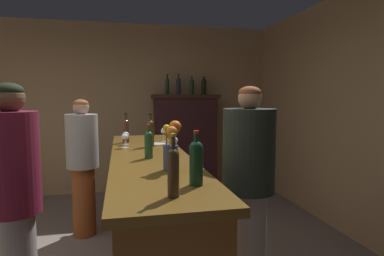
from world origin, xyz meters
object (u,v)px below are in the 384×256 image
(wine_bottle_rose, at_px, (173,170))
(wine_bottle_merlot, at_px, (150,132))
(bar_counter, at_px, (150,212))
(wine_bottle_pinot, at_px, (149,143))
(patron_in_navy, at_px, (83,162))
(flower_arrangement, at_px, (171,146))
(display_bottle_left, at_px, (167,85))
(display_bottle_midright, at_px, (204,86))
(wine_glass_mid, at_px, (174,141))
(display_bottle_midleft, at_px, (178,85))
(patron_tall, at_px, (14,201))
(wine_bottle_riesling, at_px, (196,161))
(wine_glass_spare, at_px, (125,138))
(display_bottle_center, at_px, (192,86))
(cheese_plate, at_px, (157,144))
(wine_bottle_syrah, at_px, (126,129))
(wine_glass_front, at_px, (126,135))
(display_cabinet, at_px, (185,141))
(bartender, at_px, (248,185))
(wine_glass_rear, at_px, (164,132))

(wine_bottle_rose, bearing_deg, wine_bottle_merlot, 88.69)
(bar_counter, relative_size, wine_bottle_pinot, 10.54)
(wine_bottle_rose, height_order, patron_in_navy, patron_in_navy)
(flower_arrangement, bearing_deg, display_bottle_left, 82.37)
(display_bottle_midright, xyz_separation_m, patron_in_navy, (-1.74, -1.42, -0.90))
(wine_glass_mid, relative_size, display_bottle_midleft, 0.45)
(flower_arrangement, height_order, patron_tall, patron_tall)
(wine_bottle_riesling, distance_m, display_bottle_midright, 3.52)
(wine_glass_spare, distance_m, patron_tall, 1.32)
(display_bottle_center, bearing_deg, cheese_plate, -113.63)
(wine_bottle_syrah, bearing_deg, cheese_plate, -38.15)
(wine_glass_front, distance_m, cheese_plate, 0.34)
(display_cabinet, xyz_separation_m, wine_bottle_pinot, (-0.80, -2.47, 0.34))
(wine_glass_front, relative_size, patron_tall, 0.08)
(wine_glass_mid, bearing_deg, display_bottle_midright, 68.95)
(wine_glass_spare, distance_m, bartender, 1.36)
(wine_glass_rear, relative_size, cheese_plate, 0.87)
(wine_glass_rear, xyz_separation_m, cheese_plate, (-0.10, -0.21, -0.11))
(bar_counter, relative_size, wine_bottle_rose, 9.10)
(wine_bottle_syrah, height_order, flower_arrangement, flower_arrangement)
(patron_tall, bearing_deg, wine_glass_spare, 42.66)
(wine_bottle_riesling, height_order, display_bottle_left, display_bottle_left)
(wine_glass_mid, relative_size, patron_tall, 0.09)
(wine_glass_front, bearing_deg, display_bottle_midleft, 62.54)
(display_cabinet, relative_size, patron_tall, 0.97)
(wine_bottle_merlot, height_order, display_bottle_center, display_bottle_center)
(wine_bottle_syrah, distance_m, patron_tall, 1.68)
(wine_bottle_syrah, relative_size, flower_arrangement, 0.97)
(display_cabinet, bearing_deg, display_bottle_midright, -0.00)
(wine_bottle_riesling, bearing_deg, wine_glass_spare, 104.39)
(wine_bottle_rose, height_order, wine_glass_rear, wine_bottle_rose)
(display_cabinet, relative_size, wine_bottle_syrah, 4.77)
(wine_bottle_riesling, xyz_separation_m, flower_arrangement, (-0.08, 0.41, 0.03))
(flower_arrangement, bearing_deg, wine_glass_rear, 84.66)
(wine_glass_mid, relative_size, wine_glass_spare, 1.03)
(wine_bottle_syrah, height_order, wine_glass_front, wine_bottle_syrah)
(wine_bottle_riesling, height_order, display_bottle_midleft, display_bottle_midleft)
(display_cabinet, bearing_deg, wine_glass_rear, -109.87)
(wine_bottle_merlot, relative_size, patron_tall, 0.21)
(wine_bottle_merlot, bearing_deg, wine_glass_front, 143.98)
(bar_counter, relative_size, cheese_plate, 16.42)
(wine_bottle_syrah, xyz_separation_m, wine_bottle_merlot, (0.24, -0.35, 0.01))
(wine_bottle_rose, bearing_deg, display_bottle_midright, 73.15)
(wine_glass_front, bearing_deg, display_bottle_midright, 52.35)
(display_cabinet, distance_m, display_bottle_midright, 0.95)
(bar_counter, height_order, wine_bottle_riesling, wine_bottle_riesling)
(display_cabinet, bearing_deg, flower_arrangement, -103.04)
(display_cabinet, height_order, wine_glass_spare, display_cabinet)
(wine_bottle_merlot, height_order, wine_glass_mid, wine_bottle_merlot)
(wine_glass_front, relative_size, wine_glass_rear, 0.88)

